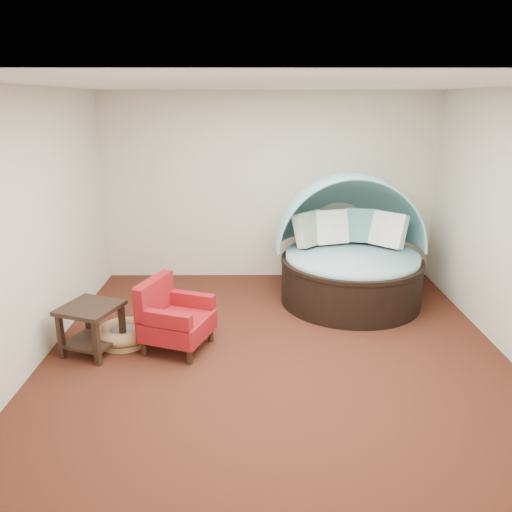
{
  "coord_description": "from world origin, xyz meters",
  "views": [
    {
      "loc": [
        -0.24,
        -4.98,
        2.65
      ],
      "look_at": [
        -0.21,
        0.6,
        0.91
      ],
      "focal_mm": 35.0,
      "sensor_mm": 36.0,
      "label": 1
    }
  ],
  "objects_px": {
    "canopy_daybed": "(351,243)",
    "side_table": "(91,322)",
    "pet_basket": "(124,334)",
    "red_armchair": "(173,317)"
  },
  "relations": [
    {
      "from": "canopy_daybed",
      "to": "pet_basket",
      "type": "distance_m",
      "value": 3.17
    },
    {
      "from": "pet_basket",
      "to": "side_table",
      "type": "distance_m",
      "value": 0.43
    },
    {
      "from": "canopy_daybed",
      "to": "red_armchair",
      "type": "distance_m",
      "value": 2.68
    },
    {
      "from": "pet_basket",
      "to": "red_armchair",
      "type": "relative_size",
      "value": 0.81
    },
    {
      "from": "canopy_daybed",
      "to": "side_table",
      "type": "xyz_separation_m",
      "value": [
        -3.08,
        -1.54,
        -0.45
      ]
    },
    {
      "from": "side_table",
      "to": "canopy_daybed",
      "type": "bearing_deg",
      "value": 26.59
    },
    {
      "from": "pet_basket",
      "to": "red_armchair",
      "type": "height_order",
      "value": "red_armchair"
    },
    {
      "from": "pet_basket",
      "to": "side_table",
      "type": "height_order",
      "value": "side_table"
    },
    {
      "from": "pet_basket",
      "to": "canopy_daybed",
      "type": "bearing_deg",
      "value": 25.42
    },
    {
      "from": "pet_basket",
      "to": "red_armchair",
      "type": "xyz_separation_m",
      "value": [
        0.59,
        -0.12,
        0.26
      ]
    }
  ]
}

